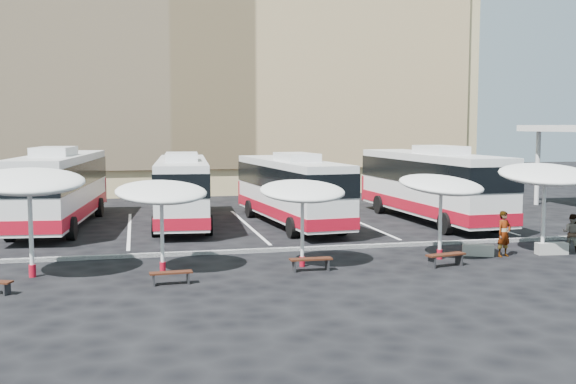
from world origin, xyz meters
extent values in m
plane|color=black|center=(0.00, 0.00, 0.00)|extent=(120.00, 120.00, 0.00)
cube|color=tan|center=(0.00, 32.00, 12.50)|extent=(42.00, 18.00, 25.00)
cube|color=tan|center=(0.00, 22.90, 12.00)|extent=(40.00, 0.30, 20.00)
cylinder|color=silver|center=(20.00, 13.00, 2.40)|extent=(0.30, 0.30, 4.80)
cube|color=black|center=(0.00, 0.50, 0.07)|extent=(34.00, 0.25, 0.15)
cube|color=white|center=(-12.00, 8.00, 0.01)|extent=(0.15, 12.00, 0.01)
cube|color=white|center=(-6.00, 8.00, 0.01)|extent=(0.15, 12.00, 0.01)
cube|color=white|center=(0.00, 8.00, 0.01)|extent=(0.15, 12.00, 0.01)
cube|color=white|center=(6.00, 8.00, 0.01)|extent=(0.15, 12.00, 0.01)
cube|color=white|center=(12.00, 8.00, 0.01)|extent=(0.15, 12.00, 0.01)
cube|color=silver|center=(-9.41, 9.68, 2.08)|extent=(3.95, 13.03, 3.21)
cube|color=black|center=(-9.41, 9.68, 2.73)|extent=(4.02, 13.10, 1.18)
cube|color=#A10B1D|center=(-9.41, 9.68, 0.91)|extent=(4.02, 13.10, 0.59)
cube|color=#A10B1D|center=(-8.76, 16.06, 1.28)|extent=(2.74, 0.49, 1.50)
cube|color=silver|center=(-9.51, 8.62, 3.90)|extent=(2.02, 3.36, 0.43)
cylinder|color=black|center=(-10.36, 13.54, 0.53)|extent=(0.48, 1.10, 1.07)
cylinder|color=black|center=(-7.70, 13.27, 0.53)|extent=(0.48, 1.10, 1.07)
cylinder|color=black|center=(-11.17, 5.56, 0.53)|extent=(0.48, 1.10, 1.07)
cylinder|color=black|center=(-8.51, 5.29, 0.53)|extent=(0.48, 1.10, 1.07)
cube|color=silver|center=(-3.27, 9.21, 1.92)|extent=(3.31, 11.97, 2.96)
cube|color=black|center=(-3.27, 9.21, 2.51)|extent=(3.38, 12.04, 1.08)
cube|color=#A10B1D|center=(-3.27, 9.21, 0.84)|extent=(3.38, 12.04, 0.54)
cube|color=#A10B1D|center=(-2.84, 15.11, 1.18)|extent=(2.53, 0.38, 1.38)
cube|color=silver|center=(-3.34, 8.23, 3.60)|extent=(1.79, 3.06, 0.39)
cylinder|color=black|center=(-4.25, 12.74, 0.49)|extent=(0.42, 1.01, 0.99)
cylinder|color=black|center=(-1.79, 12.56, 0.49)|extent=(0.42, 1.01, 0.99)
cylinder|color=black|center=(-4.78, 5.37, 0.49)|extent=(0.42, 1.01, 0.99)
cylinder|color=black|center=(-2.33, 5.19, 0.49)|extent=(0.42, 1.01, 0.99)
cube|color=silver|center=(2.18, 7.67, 1.92)|extent=(3.61, 12.00, 2.95)
cube|color=black|center=(2.18, 7.67, 2.51)|extent=(3.68, 12.06, 1.08)
cube|color=#A10B1D|center=(2.18, 7.67, 0.84)|extent=(3.68, 12.06, 0.54)
cube|color=#A10B1D|center=(1.60, 13.54, 1.18)|extent=(2.53, 0.44, 1.38)
cube|color=silver|center=(2.28, 6.69, 3.59)|extent=(1.86, 3.09, 0.39)
cylinder|color=black|center=(0.62, 10.97, 0.49)|extent=(0.44, 1.01, 0.98)
cylinder|color=black|center=(3.06, 11.22, 0.49)|extent=(0.44, 1.01, 0.98)
cylinder|color=black|center=(1.34, 3.63, 0.49)|extent=(0.44, 1.01, 0.98)
cylinder|color=black|center=(3.79, 3.87, 0.49)|extent=(0.44, 1.01, 0.98)
cube|color=silver|center=(9.84, 7.32, 2.09)|extent=(3.20, 12.94, 3.21)
cube|color=black|center=(9.84, 7.32, 2.73)|extent=(3.27, 13.00, 1.18)
cube|color=#A10B1D|center=(9.84, 7.32, 0.91)|extent=(3.27, 13.00, 0.59)
cube|color=#A10B1D|center=(9.57, 13.74, 1.28)|extent=(2.75, 0.33, 1.50)
cube|color=silver|center=(9.88, 6.26, 3.90)|extent=(1.84, 3.28, 0.43)
cylinder|color=black|center=(8.35, 11.01, 0.53)|extent=(0.42, 1.08, 1.07)
cylinder|color=black|center=(11.02, 11.12, 0.53)|extent=(0.42, 1.08, 1.07)
cylinder|color=black|center=(8.68, 2.99, 0.53)|extent=(0.42, 1.08, 1.07)
cylinder|color=black|center=(11.35, 3.10, 0.53)|extent=(0.42, 1.08, 1.07)
cylinder|color=silver|center=(-9.14, -2.24, 1.62)|extent=(0.18, 0.18, 3.24)
cylinder|color=#A10B1D|center=(-9.14, -2.24, 0.22)|extent=(0.28, 0.28, 0.43)
ellipsoid|color=silver|center=(-9.14, -2.24, 3.29)|extent=(4.41, 4.45, 1.11)
cylinder|color=silver|center=(-4.77, -2.48, 1.40)|extent=(0.15, 0.15, 2.80)
cylinder|color=#A10B1D|center=(-4.77, -2.48, 0.19)|extent=(0.24, 0.24, 0.37)
ellipsoid|color=silver|center=(-4.77, -2.48, 2.85)|extent=(3.74, 3.78, 0.96)
cylinder|color=silver|center=(0.27, -2.59, 1.37)|extent=(0.13, 0.13, 2.75)
cylinder|color=#A10B1D|center=(0.27, -2.59, 0.18)|extent=(0.21, 0.21, 0.37)
ellipsoid|color=silver|center=(0.27, -2.59, 2.79)|extent=(3.23, 3.26, 0.94)
cylinder|color=silver|center=(5.80, -2.42, 1.42)|extent=(0.17, 0.17, 2.85)
cylinder|color=#A10B1D|center=(5.80, -2.42, 0.19)|extent=(0.27, 0.27, 0.38)
ellipsoid|color=silver|center=(5.80, -2.42, 2.89)|extent=(4.14, 4.17, 0.98)
cylinder|color=silver|center=(10.23, -2.46, 1.59)|extent=(0.18, 0.18, 3.18)
cylinder|color=#A10B1D|center=(10.23, -2.46, 0.21)|extent=(0.28, 0.28, 0.42)
ellipsoid|color=silver|center=(10.23, -2.46, 3.23)|extent=(4.34, 4.38, 1.09)
cube|color=black|center=(-9.54, -4.65, 0.18)|extent=(0.18, 0.34, 0.36)
cube|color=black|center=(-4.58, -4.39, 0.39)|extent=(1.40, 0.45, 0.06)
cube|color=black|center=(-5.13, -4.42, 0.18)|extent=(0.08, 0.35, 0.37)
cube|color=black|center=(-4.03, -4.36, 0.18)|extent=(0.08, 0.35, 0.37)
cube|color=black|center=(0.38, -3.42, 0.43)|extent=(1.52, 0.41, 0.06)
cube|color=black|center=(-0.23, -3.41, 0.20)|extent=(0.06, 0.38, 0.40)
cube|color=black|center=(0.98, -3.42, 0.20)|extent=(0.06, 0.38, 0.40)
cube|color=black|center=(5.40, -3.75, 0.44)|extent=(1.60, 0.73, 0.06)
cube|color=black|center=(4.80, -3.89, 0.21)|extent=(0.14, 0.40, 0.41)
cube|color=black|center=(6.01, -3.62, 0.21)|extent=(0.14, 0.40, 0.41)
cube|color=gray|center=(7.58, -2.14, 0.23)|extent=(1.26, 0.83, 0.45)
cube|color=gray|center=(10.62, -2.50, 0.23)|extent=(1.29, 0.56, 0.47)
imported|color=black|center=(8.48, -2.50, 0.91)|extent=(0.76, 0.60, 1.81)
imported|color=black|center=(11.82, -2.13, 0.78)|extent=(0.93, 0.96, 1.55)
camera|label=1|loc=(-5.62, -26.18, 5.13)|focal=42.00mm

